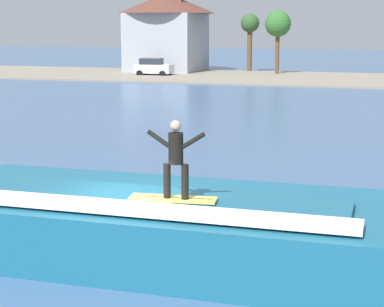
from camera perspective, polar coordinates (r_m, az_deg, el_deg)
ground_plane at (r=15.65m, az=-5.55°, el=-9.15°), size 260.00×260.00×0.00m
wave_crest at (r=15.73m, az=-3.32°, el=-6.11°), size 10.68×4.50×1.60m
surfboard at (r=14.59m, az=-1.63°, el=-3.88°), size 1.95×0.69×0.06m
surfer at (r=14.28m, az=-1.39°, el=-0.13°), size 1.30×0.32×1.71m
shoreline_bank at (r=66.48m, az=11.77°, el=6.25°), size 120.00×16.56×0.15m
car_near_shore at (r=69.68m, az=-3.32°, el=7.39°), size 3.83×2.18×1.86m
house_with_chimney at (r=76.06m, az=-2.17°, el=10.71°), size 10.85×10.85×9.01m
tree_tall_bare at (r=71.58m, az=7.36°, el=10.85°), size 2.73×2.73×6.71m
tree_short_bushy at (r=75.52m, az=4.98°, el=10.73°), size 2.06×2.06×6.44m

